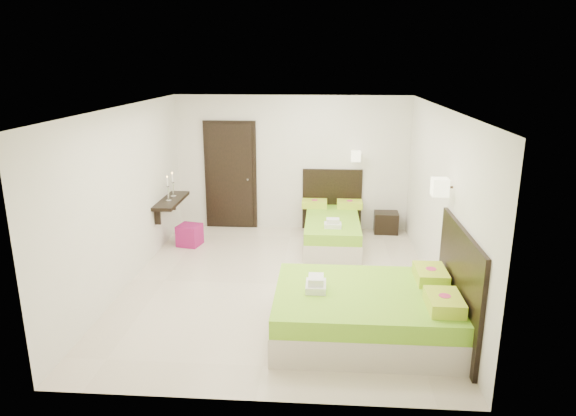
# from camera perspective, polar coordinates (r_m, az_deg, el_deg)

# --- Properties ---
(floor) EXTENTS (5.50, 5.50, 0.00)m
(floor) POSITION_cam_1_polar(r_m,az_deg,el_deg) (7.74, -0.91, -8.45)
(floor) COLOR beige
(floor) RESTS_ON ground
(bed_single) EXTENTS (1.15, 1.92, 1.59)m
(bed_single) POSITION_cam_1_polar(r_m,az_deg,el_deg) (9.37, 4.93, -2.17)
(bed_single) COLOR beige
(bed_single) RESTS_ON ground
(bed_double) EXTENTS (2.19, 1.86, 1.80)m
(bed_double) POSITION_cam_1_polar(r_m,az_deg,el_deg) (6.36, 9.38, -11.14)
(bed_double) COLOR beige
(bed_double) RESTS_ON ground
(nightstand) EXTENTS (0.47, 0.42, 0.40)m
(nightstand) POSITION_cam_1_polar(r_m,az_deg,el_deg) (10.12, 10.83, -1.57)
(nightstand) COLOR black
(nightstand) RESTS_ON ground
(ottoman) EXTENTS (0.45, 0.45, 0.38)m
(ottoman) POSITION_cam_1_polar(r_m,az_deg,el_deg) (9.43, -10.87, -2.97)
(ottoman) COLOR #84114F
(ottoman) RESTS_ON ground
(door) EXTENTS (1.02, 0.15, 2.14)m
(door) POSITION_cam_1_polar(r_m,az_deg,el_deg) (10.12, -6.39, 3.59)
(door) COLOR black
(door) RESTS_ON ground
(console_shelf) EXTENTS (0.35, 1.20, 0.78)m
(console_shelf) POSITION_cam_1_polar(r_m,az_deg,el_deg) (9.35, -12.89, 0.77)
(console_shelf) COLOR black
(console_shelf) RESTS_ON ground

